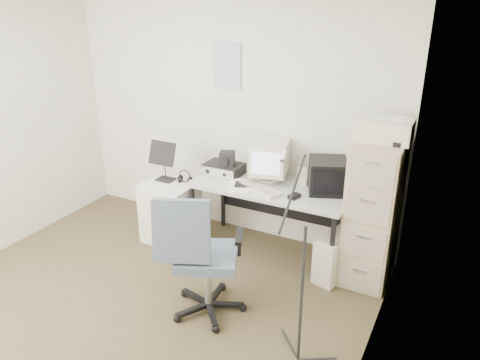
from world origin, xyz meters
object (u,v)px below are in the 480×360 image
at_px(filing_cabinet, 373,212).
at_px(side_cart, 171,213).
at_px(desk, 271,220).
at_px(office_chair, 207,255).

height_order(filing_cabinet, side_cart, filing_cabinet).
distance_m(filing_cabinet, desk, 0.99).
bearing_deg(desk, side_cart, -166.43).
relative_size(filing_cabinet, desk, 0.87).
height_order(office_chair, side_cart, office_chair).
xyz_separation_m(filing_cabinet, side_cart, (-1.96, -0.27, -0.33)).
distance_m(desk, office_chair, 1.07).
bearing_deg(filing_cabinet, office_chair, -133.46).
xyz_separation_m(office_chair, side_cart, (-0.93, 0.82, -0.20)).
bearing_deg(side_cart, desk, 16.54).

